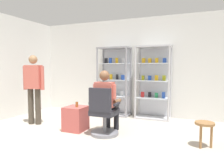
% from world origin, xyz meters
% --- Properties ---
extents(ground_plane, '(7.20, 7.20, 0.00)m').
position_xyz_m(ground_plane, '(0.00, 0.00, 0.00)').
color(ground_plane, '#B2A899').
extents(back_wall, '(6.00, 0.10, 2.70)m').
position_xyz_m(back_wall, '(0.00, 3.00, 1.35)').
color(back_wall, silver).
rests_on(back_wall, ground).
extents(display_cabinet_left, '(0.90, 0.45, 1.90)m').
position_xyz_m(display_cabinet_left, '(-0.55, 2.76, 0.97)').
color(display_cabinet_left, gray).
rests_on(display_cabinet_left, ground).
extents(display_cabinet_right, '(0.90, 0.45, 1.90)m').
position_xyz_m(display_cabinet_right, '(0.55, 2.76, 0.96)').
color(display_cabinet_right, '#B7B7BC').
rests_on(display_cabinet_right, ground).
extents(office_chair, '(0.56, 0.56, 0.96)m').
position_xyz_m(office_chair, '(-0.07, 0.96, 0.39)').
color(office_chair, slate).
rests_on(office_chair, ground).
extents(seated_shopkeeper, '(0.49, 0.57, 1.29)m').
position_xyz_m(seated_shopkeeper, '(-0.07, 1.12, 0.71)').
color(seated_shopkeeper, black).
rests_on(seated_shopkeeper, ground).
extents(storage_crate, '(0.43, 0.44, 0.51)m').
position_xyz_m(storage_crate, '(-0.77, 1.04, 0.26)').
color(storage_crate, '#B24C47').
rests_on(storage_crate, ground).
extents(tea_glass, '(0.06, 0.06, 0.11)m').
position_xyz_m(tea_glass, '(-0.72, 1.01, 0.57)').
color(tea_glass, brown).
rests_on(tea_glass, storage_crate).
extents(standing_customer, '(0.51, 0.30, 1.63)m').
position_xyz_m(standing_customer, '(-1.94, 1.09, 0.93)').
color(standing_customer, '#3F382D').
rests_on(standing_customer, ground).
extents(wooden_stool, '(0.32, 0.32, 0.43)m').
position_xyz_m(wooden_stool, '(1.76, 1.07, 0.34)').
color(wooden_stool, olive).
rests_on(wooden_stool, ground).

